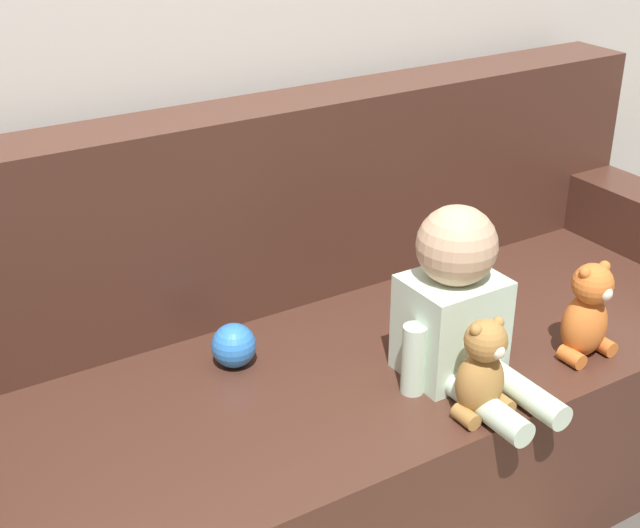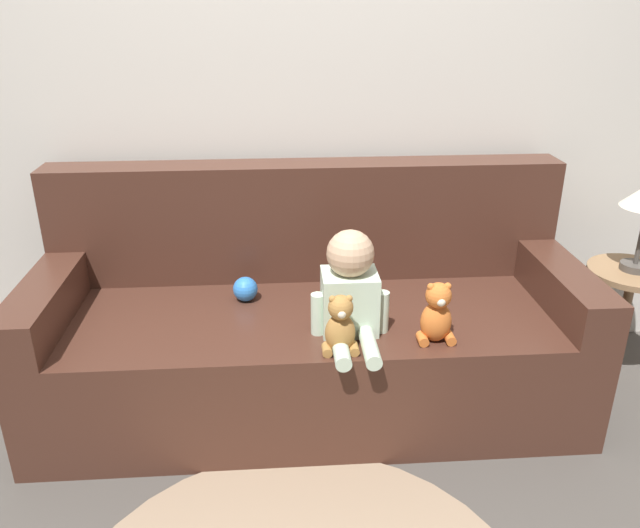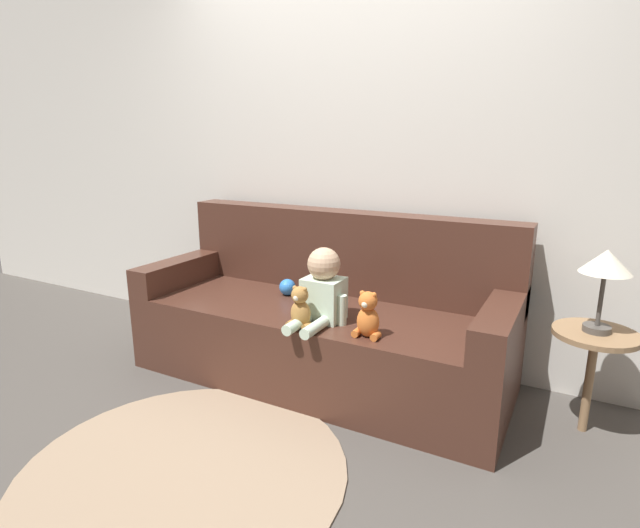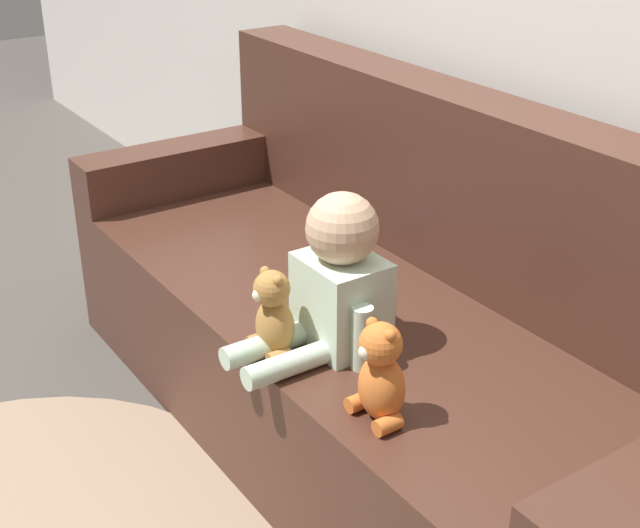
# 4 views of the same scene
# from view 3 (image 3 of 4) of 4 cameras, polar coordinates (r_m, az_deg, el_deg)

# --- Properties ---
(ground_plane) EXTENTS (12.00, 12.00, 0.00)m
(ground_plane) POSITION_cam_3_polar(r_m,az_deg,el_deg) (3.02, -0.17, -12.78)
(ground_plane) COLOR #4C4742
(wall_back) EXTENTS (8.00, 0.05, 2.60)m
(wall_back) POSITION_cam_3_polar(r_m,az_deg,el_deg) (3.13, 4.26, 12.93)
(wall_back) COLOR silver
(wall_back) RESTS_ON ground_plane
(couch) EXTENTS (2.13, 0.82, 0.94)m
(couch) POSITION_cam_3_polar(r_m,az_deg,el_deg) (2.93, 0.39, -6.63)
(couch) COLOR #47281E
(couch) RESTS_ON ground_plane
(person_baby) EXTENTS (0.28, 0.37, 0.38)m
(person_baby) POSITION_cam_3_polar(r_m,az_deg,el_deg) (2.56, 0.25, -2.97)
(person_baby) COLOR silver
(person_baby) RESTS_ON couch
(teddy_bear_brown) EXTENTS (0.13, 0.10, 0.22)m
(teddy_bear_brown) POSITION_cam_3_polar(r_m,az_deg,el_deg) (2.49, -2.28, -5.08)
(teddy_bear_brown) COLOR #AD7A3D
(teddy_bear_brown) RESTS_ON couch
(plush_toy_side) EXTENTS (0.13, 0.10, 0.23)m
(plush_toy_side) POSITION_cam_3_polar(r_m,az_deg,el_deg) (2.38, 5.49, -5.90)
(plush_toy_side) COLOR orange
(plush_toy_side) RESTS_ON couch
(toy_ball) EXTENTS (0.10, 0.10, 0.10)m
(toy_ball) POSITION_cam_3_polar(r_m,az_deg,el_deg) (3.01, -3.74, -2.65)
(toy_ball) COLOR #337FDB
(toy_ball) RESTS_ON couch
(floor_rug) EXTENTS (1.38, 1.38, 0.01)m
(floor_rug) POSITION_cam_3_polar(r_m,az_deg,el_deg) (2.36, -15.20, -21.71)
(floor_rug) COLOR gray
(floor_rug) RESTS_ON ground_plane
(side_table) EXTENTS (0.37, 0.37, 0.89)m
(side_table) POSITION_cam_3_polar(r_m,az_deg,el_deg) (2.59, 29.42, -3.67)
(side_table) COLOR #93704C
(side_table) RESTS_ON ground_plane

